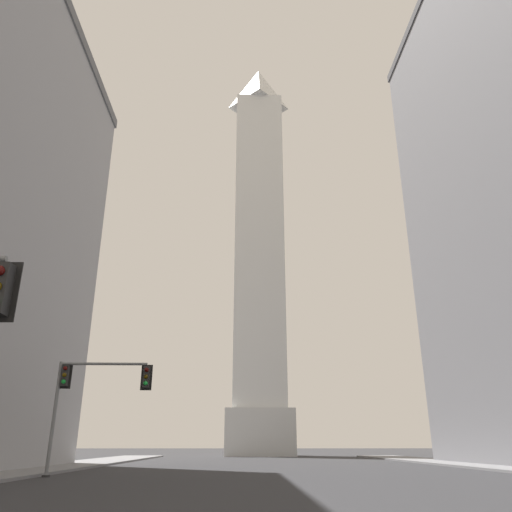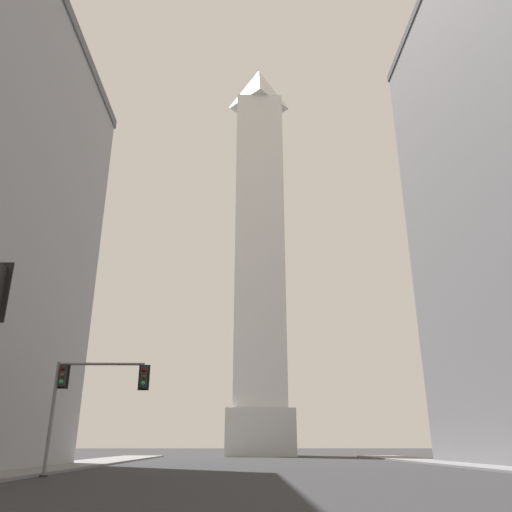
{
  "view_description": "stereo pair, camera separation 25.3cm",
  "coord_description": "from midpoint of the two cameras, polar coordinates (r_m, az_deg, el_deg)",
  "views": [
    {
      "loc": [
        -2.53,
        -0.41,
        1.52
      ],
      "look_at": [
        -0.81,
        58.77,
        23.88
      ],
      "focal_mm": 35.0,
      "sensor_mm": 36.0,
      "label": 1
    },
    {
      "loc": [
        -2.28,
        -0.42,
        1.52
      ],
      "look_at": [
        -0.81,
        58.77,
        23.88
      ],
      "focal_mm": 35.0,
      "sensor_mm": 36.0,
      "label": 2
    }
  ],
  "objects": [
    {
      "name": "obelisk",
      "position": [
        77.68,
        0.46,
        1.37
      ],
      "size": [
        9.23,
        9.23,
        64.26
      ],
      "color": "silver",
      "rests_on": "ground_plane"
    },
    {
      "name": "traffic_light_mid_left",
      "position": [
        28.12,
        -18.46,
        -14.09
      ],
      "size": [
        4.98,
        0.52,
        5.58
      ],
      "color": "slate",
      "rests_on": "ground_plane"
    }
  ]
}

